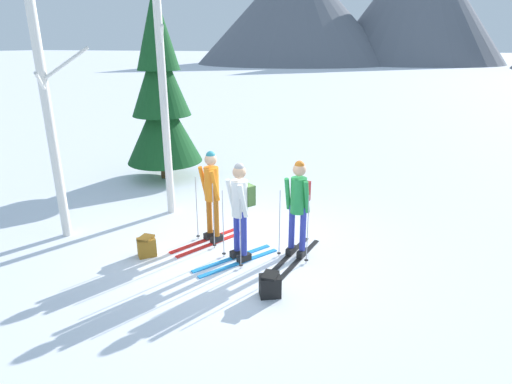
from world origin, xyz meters
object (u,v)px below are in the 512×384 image
object	(u,v)px
skier_in_green	(298,203)
birch_tree_tall	(164,99)
pine_tree_near	(161,96)
backpack_on_snow_front	(147,246)
backpack_on_snow_beside	(270,285)
skier_in_white	(240,206)
skier_in_orange	(211,193)
birch_tree_slender	(47,101)

from	to	relation	value
skier_in_green	birch_tree_tall	bearing A→B (deg)	160.05
pine_tree_near	backpack_on_snow_front	bearing A→B (deg)	-64.55
backpack_on_snow_beside	skier_in_green	bearing A→B (deg)	86.30
backpack_on_snow_front	backpack_on_snow_beside	size ratio (longest dim) A/B	1.02
pine_tree_near	backpack_on_snow_front	world-z (taller)	pine_tree_near
skier_in_green	birch_tree_tall	world-z (taller)	birch_tree_tall
skier_in_white	birch_tree_tall	world-z (taller)	birch_tree_tall
skier_in_white	pine_tree_near	bearing A→B (deg)	133.48
skier_in_white	backpack_on_snow_front	xyz separation A→B (m)	(-1.68, -0.41, -0.84)
skier_in_white	backpack_on_snow_beside	size ratio (longest dim) A/B	4.60
skier_in_white	backpack_on_snow_beside	bearing A→B (deg)	-49.13
skier_in_orange	backpack_on_snow_front	world-z (taller)	skier_in_orange
birch_tree_slender	skier_in_green	bearing A→B (deg)	7.44
birch_tree_tall	birch_tree_slender	size ratio (longest dim) A/B	0.94
pine_tree_near	skier_in_white	bearing A→B (deg)	-46.52
skier_in_white	backpack_on_snow_front	size ratio (longest dim) A/B	4.52
skier_in_orange	backpack_on_snow_front	xyz separation A→B (m)	(-0.90, -0.95, -0.83)
backpack_on_snow_front	backpack_on_snow_beside	distance (m)	2.57
skier_in_white	backpack_on_snow_front	distance (m)	1.93
pine_tree_near	birch_tree_slender	bearing A→B (deg)	-89.05
skier_in_green	pine_tree_near	world-z (taller)	pine_tree_near
pine_tree_near	backpack_on_snow_beside	size ratio (longest dim) A/B	12.98
skier_in_orange	pine_tree_near	distance (m)	4.74
skier_in_orange	skier_in_green	size ratio (longest dim) A/B	1.01
birch_tree_slender	backpack_on_snow_front	distance (m)	3.23
skier_in_white	skier_in_green	xyz separation A→B (m)	(0.92, 0.46, -0.00)
backpack_on_snow_front	skier_in_green	bearing A→B (deg)	18.56
skier_in_white	backpack_on_snow_beside	xyz separation A→B (m)	(0.83, -0.96, -0.84)
birch_tree_slender	backpack_on_snow_beside	world-z (taller)	birch_tree_slender
skier_in_orange	birch_tree_tall	xyz separation A→B (m)	(-1.53, 1.10, 1.57)
skier_in_orange	backpack_on_snow_front	bearing A→B (deg)	-133.33
birch_tree_tall	backpack_on_snow_beside	bearing A→B (deg)	-39.54
birch_tree_tall	backpack_on_snow_front	distance (m)	3.22
skier_in_orange	pine_tree_near	world-z (taller)	pine_tree_near
skier_in_orange	skier_in_white	xyz separation A→B (m)	(0.79, -0.54, 0.02)
pine_tree_near	backpack_on_snow_beside	world-z (taller)	pine_tree_near
birch_tree_slender	backpack_on_snow_front	xyz separation A→B (m)	(2.02, -0.27, -2.50)
birch_tree_slender	skier_in_white	bearing A→B (deg)	2.18
skier_in_green	pine_tree_near	bearing A→B (deg)	143.18
skier_in_green	skier_in_white	bearing A→B (deg)	-153.33
birch_tree_tall	pine_tree_near	bearing A→B (deg)	121.92
skier_in_green	backpack_on_snow_front	size ratio (longest dim) A/B	4.52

